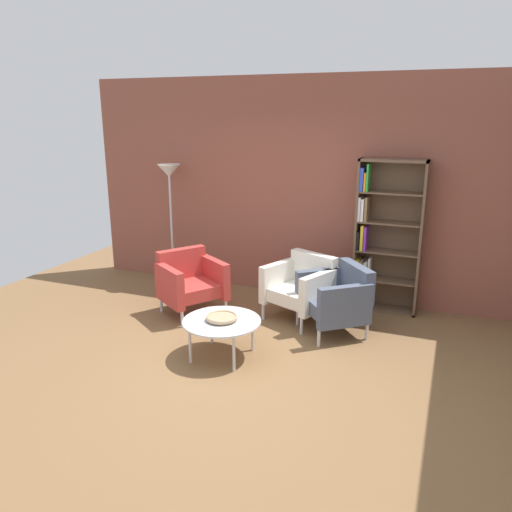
% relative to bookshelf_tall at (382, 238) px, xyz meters
% --- Properties ---
extents(ground_plane, '(8.32, 8.32, 0.00)m').
position_rel_bookshelf_tall_xyz_m(ground_plane, '(-1.02, -2.25, -0.93)').
color(ground_plane, brown).
extents(brick_back_panel, '(6.40, 0.12, 2.90)m').
position_rel_bookshelf_tall_xyz_m(brick_back_panel, '(-1.02, 0.21, 0.52)').
color(brick_back_panel, brown).
rests_on(brick_back_panel, ground_plane).
extents(bookshelf_tall, '(0.80, 0.30, 1.90)m').
position_rel_bookshelf_tall_xyz_m(bookshelf_tall, '(0.00, 0.00, 0.00)').
color(bookshelf_tall, brown).
rests_on(bookshelf_tall, ground_plane).
extents(coffee_table_low, '(0.80, 0.80, 0.40)m').
position_rel_bookshelf_tall_xyz_m(coffee_table_low, '(-1.28, -1.96, -0.55)').
color(coffee_table_low, silver).
rests_on(coffee_table_low, ground_plane).
extents(decorative_bowl, '(0.32, 0.32, 0.05)m').
position_rel_bookshelf_tall_xyz_m(decorative_bowl, '(-1.28, -1.96, -0.49)').
color(decorative_bowl, tan).
rests_on(decorative_bowl, coffee_table_low).
extents(armchair_by_bookshelf, '(0.90, 0.87, 0.78)m').
position_rel_bookshelf_tall_xyz_m(armchair_by_bookshelf, '(-0.82, -0.69, -0.51)').
color(armchair_by_bookshelf, white).
rests_on(armchair_by_bookshelf, ground_plane).
extents(armchair_corner_red, '(0.93, 0.94, 0.78)m').
position_rel_bookshelf_tall_xyz_m(armchair_corner_red, '(-2.16, -1.02, -0.51)').
color(armchair_corner_red, '#B73833').
rests_on(armchair_corner_red, ground_plane).
extents(armchair_near_window, '(0.94, 0.95, 0.78)m').
position_rel_bookshelf_tall_xyz_m(armchair_near_window, '(-0.33, -0.92, -0.51)').
color(armchair_near_window, '#4C566B').
rests_on(armchair_near_window, ground_plane).
extents(floor_lamp_torchiere, '(0.32, 0.32, 1.74)m').
position_rel_bookshelf_tall_xyz_m(floor_lamp_torchiere, '(-2.95, -0.11, 0.52)').
color(floor_lamp_torchiere, silver).
rests_on(floor_lamp_torchiere, ground_plane).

